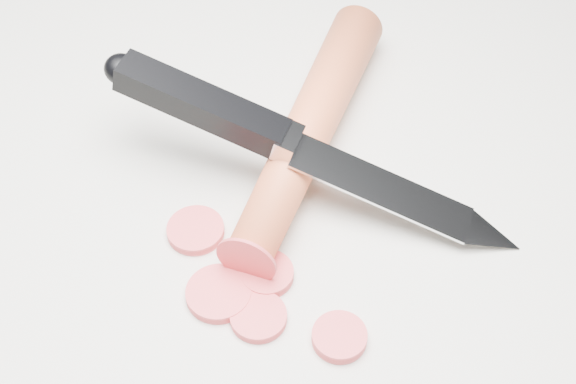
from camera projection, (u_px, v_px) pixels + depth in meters
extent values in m
plane|color=silver|center=(302.00, 181.00, 0.49)|extent=(2.40, 2.40, 0.00)
cylinder|color=#E4572C|center=(310.00, 128.00, 0.50)|extent=(0.12, 0.20, 0.03)
cylinder|color=#E43D45|center=(219.00, 294.00, 0.44)|extent=(0.04, 0.04, 0.01)
cylinder|color=#E43D45|center=(339.00, 337.00, 0.42)|extent=(0.03, 0.03, 0.01)
cylinder|color=#E43D45|center=(267.00, 274.00, 0.44)|extent=(0.03, 0.03, 0.01)
cylinder|color=#E43D45|center=(258.00, 317.00, 0.43)|extent=(0.03, 0.03, 0.01)
cylinder|color=#E43D45|center=(196.00, 230.00, 0.46)|extent=(0.03, 0.03, 0.01)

